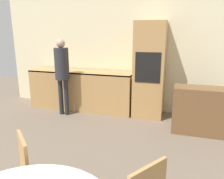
% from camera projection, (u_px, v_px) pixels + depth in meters
% --- Properties ---
extents(wall_back, '(6.97, 0.05, 2.60)m').
position_uv_depth(wall_back, '(145.00, 54.00, 4.87)').
color(wall_back, beige).
rests_on(wall_back, ground_plane).
extents(kitchen_counter, '(2.45, 0.60, 0.91)m').
position_uv_depth(kitchen_counter, '(82.00, 89.00, 5.16)').
color(kitchen_counter, tan).
rests_on(kitchen_counter, ground_plane).
extents(oven_unit, '(0.62, 0.59, 1.99)m').
position_uv_depth(oven_unit, '(149.00, 70.00, 4.59)').
color(oven_unit, tan).
rests_on(oven_unit, ground_plane).
extents(sideboard, '(1.10, 0.45, 0.84)m').
position_uv_depth(sideboard, '(205.00, 111.00, 3.87)').
color(sideboard, brown).
rests_on(sideboard, ground_plane).
extents(chair_far_left, '(0.56, 0.56, 0.85)m').
position_uv_depth(chair_far_left, '(14.00, 177.00, 1.98)').
color(chair_far_left, tan).
rests_on(chair_far_left, ground_plane).
extents(person_standing, '(0.30, 0.30, 1.64)m').
position_uv_depth(person_standing, '(62.00, 69.00, 4.63)').
color(person_standing, '#262628').
rests_on(person_standing, ground_plane).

